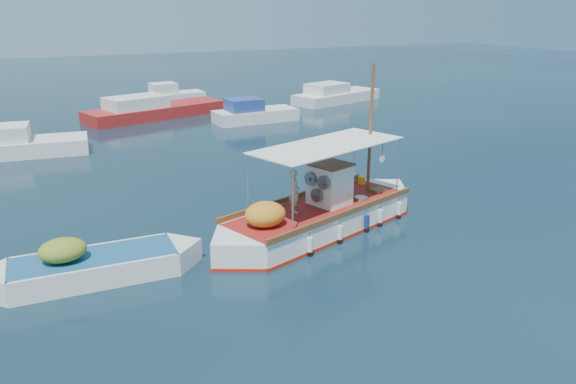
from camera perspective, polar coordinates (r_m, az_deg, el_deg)
name	(u,v)px	position (r m, az deg, el deg)	size (l,w,h in m)	color
ground	(325,230)	(19.53, 3.82, -3.86)	(160.00, 160.00, 0.00)	black
fishing_caique	(319,217)	(19.32, 3.15, -2.52)	(8.87, 4.52, 5.69)	white
dinghy	(93,268)	(16.96, -19.22, -7.31)	(6.23, 1.93, 1.52)	white
bg_boat_nw	(20,146)	(32.35, -25.55, 4.25)	(6.47, 3.10, 1.80)	silver
bg_boat_n	(152,111)	(40.52, -13.62, 8.04)	(10.31, 5.46, 1.80)	#A91F1C
bg_boat_ne	(253,114)	(38.04, -3.56, 7.87)	(5.60, 2.35, 1.80)	silver
bg_boat_e	(335,96)	(46.13, 4.75, 9.68)	(8.30, 4.85, 1.80)	silver
bg_boat_far_n	(171,96)	(46.73, -11.80, 9.48)	(5.02, 2.23, 1.80)	silver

